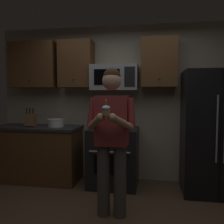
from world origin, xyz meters
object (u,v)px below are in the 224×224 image
Objects in this scene: microwave at (115,78)px; knife_block at (31,120)px; bowl_large_white at (56,123)px; oven_range at (113,157)px; cupcake at (106,110)px; refrigerator at (214,132)px; person at (112,134)px.

microwave is 2.31× the size of knife_block.
knife_block is at bearing -171.31° from bowl_large_white.
microwave is 2.72× the size of bowl_large_white.
cupcake reaches higher than oven_range.
person is at bearing -144.77° from refrigerator.
refrigerator is 10.35× the size of cupcake.
knife_block is 2.02m from cupcake.
microwave is at bearing 6.11° from knife_block.
cupcake reaches higher than knife_block.
person is at bearing -42.70° from bowl_large_white.
oven_range is 1.14m from person.
knife_block is at bearing 147.68° from person.
refrigerator is at bearing -1.69° from bowl_large_white.
person is (1.12, -1.03, 0.01)m from bowl_large_white.
oven_range is 0.52× the size of refrigerator.
oven_range is 3.42× the size of bowl_large_white.
microwave is 4.26× the size of cupcake.
knife_block reaches higher than bowl_large_white.
refrigerator is at bearing 43.48° from cupcake.
cupcake is (1.12, -1.36, 0.31)m from bowl_large_white.
oven_range is 1.56m from refrigerator.
oven_range is 0.53× the size of person.
knife_block is (-1.39, -0.03, 0.57)m from oven_range.
refrigerator is 1.91m from cupcake.
person is at bearing -81.85° from oven_range.
refrigerator reaches higher than knife_block.
knife_block is at bearing 139.72° from cupcake.
refrigerator reaches higher than person.
cupcake is (0.00, -0.33, 0.30)m from person.
bowl_large_white is at bearing 129.41° from cupcake.
refrigerator reaches higher than bowl_large_white.
knife_block is (-2.89, 0.01, 0.13)m from refrigerator.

